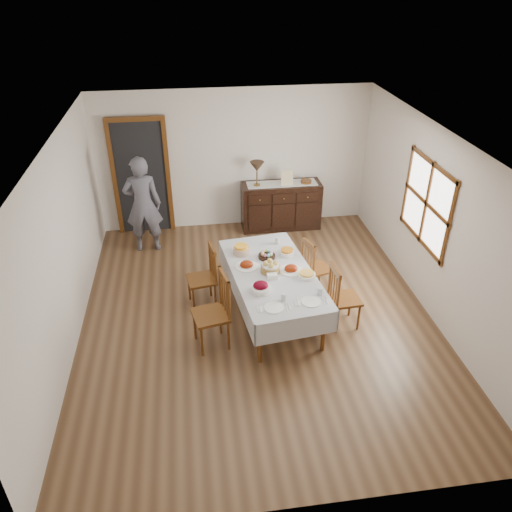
{
  "coord_description": "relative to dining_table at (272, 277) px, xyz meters",
  "views": [
    {
      "loc": [
        -0.82,
        -5.76,
        4.49
      ],
      "look_at": [
        0.0,
        0.1,
        0.95
      ],
      "focal_mm": 35.0,
      "sensor_mm": 36.0,
      "label": 1
    }
  ],
  "objects": [
    {
      "name": "room_shell",
      "position": [
        -0.36,
        0.43,
        0.99
      ],
      "size": [
        5.02,
        6.02,
        2.65
      ],
      "color": "silver",
      "rests_on": "ground"
    },
    {
      "name": "runner",
      "position": [
        0.64,
        2.73,
        0.25
      ],
      "size": [
        1.3,
        0.35,
        0.01
      ],
      "color": "silver",
      "rests_on": "sideboard"
    },
    {
      "name": "ham_platter_b",
      "position": [
        0.26,
        -0.0,
        0.12
      ],
      "size": [
        0.32,
        0.32,
        0.11
      ],
      "color": "white",
      "rests_on": "dining_table"
    },
    {
      "name": "sideboard",
      "position": [
        0.63,
        2.73,
        -0.2
      ],
      "size": [
        1.49,
        0.54,
        0.89
      ],
      "color": "black",
      "rests_on": "ground"
    },
    {
      "name": "table_lamp",
      "position": [
        0.17,
        2.7,
        0.6
      ],
      "size": [
        0.26,
        0.26,
        0.46
      ],
      "color": "brown",
      "rests_on": "sideboard"
    },
    {
      "name": "deco_bowl",
      "position": [
        1.09,
        2.7,
        0.27
      ],
      "size": [
        0.2,
        0.2,
        0.06
      ],
      "color": "#5B3212",
      "rests_on": "sideboard"
    },
    {
      "name": "chair_left_far",
      "position": [
        -0.93,
        0.42,
        -0.16
      ],
      "size": [
        0.46,
        0.46,
        0.97
      ],
      "rotation": [
        0.0,
        0.0,
        -1.41
      ],
      "color": "#5B3212",
      "rests_on": "ground"
    },
    {
      "name": "dining_table",
      "position": [
        0.0,
        0.0,
        0.0
      ],
      "size": [
        1.35,
        2.27,
        0.74
      ],
      "rotation": [
        0.0,
        0.0,
        0.12
      ],
      "color": "#BABBBE",
      "rests_on": "ground"
    },
    {
      "name": "ground",
      "position": [
        -0.22,
        0.01,
        -0.65
      ],
      "size": [
        6.0,
        6.0,
        0.0
      ],
      "primitive_type": "plane",
      "color": "brown"
    },
    {
      "name": "setting_left",
      "position": [
        -0.08,
        -0.77,
        0.11
      ],
      "size": [
        0.43,
        0.31,
        0.1
      ],
      "color": "white",
      "rests_on": "dining_table"
    },
    {
      "name": "setting_right",
      "position": [
        0.41,
        -0.71,
        0.11
      ],
      "size": [
        0.43,
        0.31,
        0.1
      ],
      "color": "white",
      "rests_on": "dining_table"
    },
    {
      "name": "chair_right_near",
      "position": [
        0.91,
        -0.35,
        -0.16
      ],
      "size": [
        0.43,
        0.43,
        0.96
      ],
      "rotation": [
        0.0,
        0.0,
        1.65
      ],
      "color": "#5B3212",
      "rests_on": "ground"
    },
    {
      "name": "ham_platter_a",
      "position": [
        -0.34,
        0.19,
        0.12
      ],
      "size": [
        0.32,
        0.32,
        0.11
      ],
      "color": "white",
      "rests_on": "dining_table"
    },
    {
      "name": "beet_bowl",
      "position": [
        -0.23,
        -0.44,
        0.15
      ],
      "size": [
        0.26,
        0.26,
        0.15
      ],
      "color": "white",
      "rests_on": "dining_table"
    },
    {
      "name": "glass_far_b",
      "position": [
        0.21,
        0.78,
        0.14
      ],
      "size": [
        0.07,
        0.07,
        0.11
      ],
      "color": "silver",
      "rests_on": "dining_table"
    },
    {
      "name": "carrot_bowl",
      "position": [
        0.29,
        0.44,
        0.13
      ],
      "size": [
        0.21,
        0.21,
        0.09
      ],
      "color": "white",
      "rests_on": "dining_table"
    },
    {
      "name": "casserole_dish",
      "position": [
        0.44,
        -0.18,
        0.12
      ],
      "size": [
        0.24,
        0.24,
        0.07
      ],
      "color": "white",
      "rests_on": "dining_table"
    },
    {
      "name": "person",
      "position": [
        -1.88,
        2.22,
        0.27
      ],
      "size": [
        0.58,
        0.38,
        1.84
      ],
      "primitive_type": "imported",
      "rotation": [
        0.0,
        0.0,
        3.15
      ],
      "color": "#565560",
      "rests_on": "ground"
    },
    {
      "name": "glass_far_a",
      "position": [
        -0.3,
        0.7,
        0.14
      ],
      "size": [
        0.07,
        0.07,
        0.1
      ],
      "color": "silver",
      "rests_on": "dining_table"
    },
    {
      "name": "picture_frame",
      "position": [
        0.72,
        2.65,
        0.38
      ],
      "size": [
        0.22,
        0.08,
        0.28
      ],
      "color": "beige",
      "rests_on": "sideboard"
    },
    {
      "name": "pineapple_bowl",
      "position": [
        -0.37,
        0.57,
        0.15
      ],
      "size": [
        0.24,
        0.24,
        0.14
      ],
      "color": "tan",
      "rests_on": "dining_table"
    },
    {
      "name": "butter_dish",
      "position": [
        -0.03,
        -0.16,
        0.12
      ],
      "size": [
        0.15,
        0.11,
        0.07
      ],
      "color": "white",
      "rests_on": "dining_table"
    },
    {
      "name": "bread_basket",
      "position": [
        -0.03,
        0.02,
        0.16
      ],
      "size": [
        0.27,
        0.27,
        0.17
      ],
      "color": "olive",
      "rests_on": "dining_table"
    },
    {
      "name": "chair_right_far",
      "position": [
        0.74,
        0.49,
        -0.18
      ],
      "size": [
        0.48,
        0.48,
        0.92
      ],
      "rotation": [
        0.0,
        0.0,
        1.87
      ],
      "color": "#5B3212",
      "rests_on": "ground"
    },
    {
      "name": "chair_left_near",
      "position": [
        -0.85,
        -0.51,
        -0.11
      ],
      "size": [
        0.53,
        0.53,
        1.08
      ],
      "rotation": [
        0.0,
        0.0,
        -1.36
      ],
      "color": "#5B3212",
      "rests_on": "ground"
    },
    {
      "name": "egg_basket",
      "position": [
        -0.02,
        0.4,
        0.13
      ],
      "size": [
        0.25,
        0.25,
        0.11
      ],
      "color": "black",
      "rests_on": "dining_table"
    }
  ]
}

